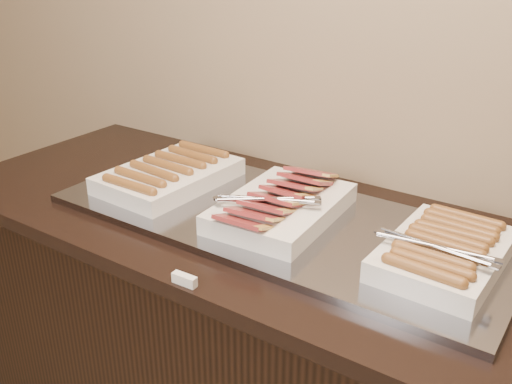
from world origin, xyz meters
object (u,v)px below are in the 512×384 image
Objects in this scene: counter at (283,362)px; warming_tray at (278,219)px; dish_left at (169,174)px; dish_right at (444,251)px; dish_center at (281,206)px.

counter is 1.72× the size of warming_tray.
dish_left is at bearing -180.00° from warming_tray.
dish_left is 1.13× the size of dish_right.
counter is at bearing 0.00° from warming_tray.
dish_left is at bearing -178.66° from dish_right.
dish_left is 0.81m from dish_right.
counter is 0.64m from dish_right.
dish_center is at bearing -168.27° from counter.
dish_center is 0.42m from dish_right.
dish_right is (0.42, -0.00, 0.00)m from dish_center.
warming_tray is 0.43m from dish_right.
dish_right reaches higher than counter.
counter is 4.95× the size of dish_center.
dish_center is (-0.02, -0.00, 0.50)m from counter.
warming_tray is 2.99× the size of dish_left.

